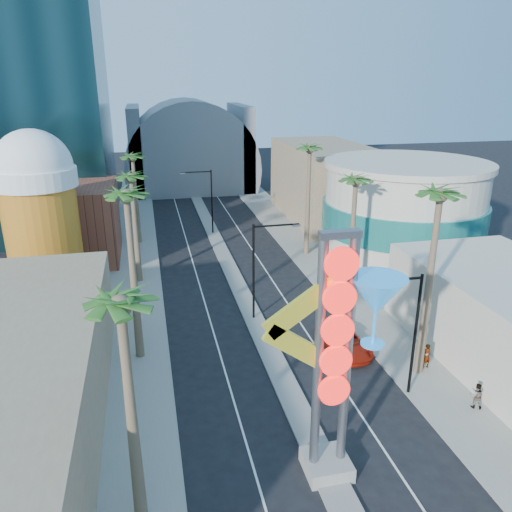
{
  "coord_description": "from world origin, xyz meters",
  "views": [
    {
      "loc": [
        -7.72,
        -15.53,
        18.56
      ],
      "look_at": [
        0.24,
        20.2,
        5.35
      ],
      "focal_mm": 35.0,
      "sensor_mm": 36.0,
      "label": 1
    }
  ],
  "objects_px": {
    "red_pickup": "(344,342)",
    "pedestrian_a": "(426,356)",
    "pedestrian_b": "(476,396)",
    "neon_sign": "(351,341)"
  },
  "relations": [
    {
      "from": "neon_sign",
      "to": "red_pickup",
      "type": "xyz_separation_m",
      "value": [
        4.42,
        10.77,
        -6.57
      ]
    },
    {
      "from": "pedestrian_a",
      "to": "pedestrian_b",
      "type": "height_order",
      "value": "pedestrian_a"
    },
    {
      "from": "pedestrian_b",
      "to": "neon_sign",
      "type": "bearing_deg",
      "value": 43.72
    },
    {
      "from": "neon_sign",
      "to": "pedestrian_b",
      "type": "xyz_separation_m",
      "value": [
        9.45,
        2.79,
        -6.36
      ]
    },
    {
      "from": "pedestrian_a",
      "to": "pedestrian_b",
      "type": "distance_m",
      "value": 4.54
    },
    {
      "from": "red_pickup",
      "to": "pedestrian_a",
      "type": "xyz_separation_m",
      "value": [
        4.4,
        -3.49,
        0.3
      ]
    },
    {
      "from": "red_pickup",
      "to": "pedestrian_b",
      "type": "bearing_deg",
      "value": -64.64
    },
    {
      "from": "neon_sign",
      "to": "pedestrian_b",
      "type": "relative_size",
      "value": 7.85
    },
    {
      "from": "red_pickup",
      "to": "pedestrian_b",
      "type": "xyz_separation_m",
      "value": [
        5.02,
        -7.99,
        0.21
      ]
    },
    {
      "from": "pedestrian_a",
      "to": "neon_sign",
      "type": "bearing_deg",
      "value": 35.07
    }
  ]
}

